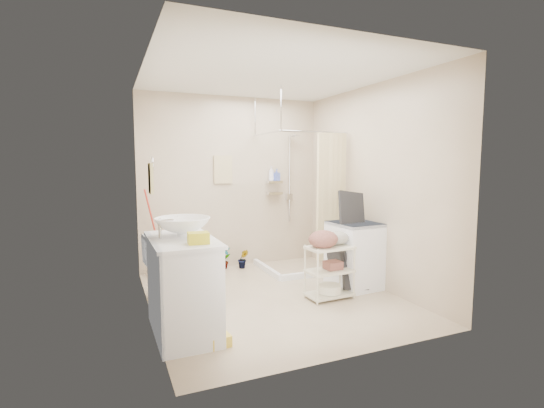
# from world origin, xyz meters

# --- Properties ---
(floor) EXTENTS (3.20, 3.20, 0.00)m
(floor) POSITION_xyz_m (0.00, 0.00, 0.00)
(floor) COLOR #C5B293
(floor) RESTS_ON ground
(ceiling) EXTENTS (2.80, 3.20, 0.04)m
(ceiling) POSITION_xyz_m (0.00, 0.00, 2.60)
(ceiling) COLOR silver
(ceiling) RESTS_ON ground
(wall_back) EXTENTS (2.80, 0.04, 2.60)m
(wall_back) POSITION_xyz_m (0.00, 1.60, 1.30)
(wall_back) COLOR #C6B499
(wall_back) RESTS_ON ground
(wall_front) EXTENTS (2.80, 0.04, 2.60)m
(wall_front) POSITION_xyz_m (0.00, -1.60, 1.30)
(wall_front) COLOR #C6B499
(wall_front) RESTS_ON ground
(wall_left) EXTENTS (0.04, 3.20, 2.60)m
(wall_left) POSITION_xyz_m (-1.40, 0.00, 1.30)
(wall_left) COLOR #C6B499
(wall_left) RESTS_ON ground
(wall_right) EXTENTS (0.04, 3.20, 2.60)m
(wall_right) POSITION_xyz_m (1.40, 0.00, 1.30)
(wall_right) COLOR #C6B499
(wall_right) RESTS_ON ground
(vanity) EXTENTS (0.59, 1.04, 0.91)m
(vanity) POSITION_xyz_m (-1.16, -0.58, 0.45)
(vanity) COLOR silver
(vanity) RESTS_ON ground
(sink) EXTENTS (0.54, 0.54, 0.18)m
(sink) POSITION_xyz_m (-1.13, -0.48, 1.00)
(sink) COLOR white
(sink) RESTS_ON vanity
(counter_basket) EXTENTS (0.19, 0.15, 0.10)m
(counter_basket) POSITION_xyz_m (-1.07, -0.89, 0.96)
(counter_basket) COLOR yellow
(counter_basket) RESTS_ON vanity
(floor_basket) EXTENTS (0.28, 0.23, 0.14)m
(floor_basket) POSITION_xyz_m (-0.92, -0.99, 0.07)
(floor_basket) COLOR yellow
(floor_basket) RESTS_ON ground
(toilet) EXTENTS (0.78, 0.49, 0.76)m
(toilet) POSITION_xyz_m (-1.04, 0.49, 0.38)
(toilet) COLOR white
(toilet) RESTS_ON ground
(mop) EXTENTS (0.16, 0.16, 1.23)m
(mop) POSITION_xyz_m (-1.22, 1.45, 0.62)
(mop) COLOR red
(mop) RESTS_ON ground
(potted_plant_a) EXTENTS (0.20, 0.14, 0.37)m
(potted_plant_a) POSITION_xyz_m (-0.19, 1.45, 0.19)
(potted_plant_a) COLOR brown
(potted_plant_a) RESTS_ON ground
(potted_plant_b) EXTENTS (0.19, 0.16, 0.29)m
(potted_plant_b) POSITION_xyz_m (0.09, 1.37, 0.15)
(potted_plant_b) COLOR brown
(potted_plant_b) RESTS_ON ground
(hanging_towel) EXTENTS (0.28, 0.03, 0.42)m
(hanging_towel) POSITION_xyz_m (-0.15, 1.58, 1.50)
(hanging_towel) COLOR #C9B786
(hanging_towel) RESTS_ON wall_back
(towel_ring) EXTENTS (0.04, 0.22, 0.34)m
(towel_ring) POSITION_xyz_m (-1.38, -0.20, 1.47)
(towel_ring) COLOR #D5CC85
(towel_ring) RESTS_ON wall_left
(tp_holder) EXTENTS (0.08, 0.12, 0.14)m
(tp_holder) POSITION_xyz_m (-1.36, 0.05, 0.72)
(tp_holder) COLOR silver
(tp_holder) RESTS_ON wall_left
(shower) EXTENTS (1.10, 1.10, 2.10)m
(shower) POSITION_xyz_m (0.85, 1.05, 1.05)
(shower) COLOR white
(shower) RESTS_ON ground
(shampoo_bottle_a) EXTENTS (0.10, 0.10, 0.23)m
(shampoo_bottle_a) POSITION_xyz_m (0.62, 1.53, 1.43)
(shampoo_bottle_a) COLOR silver
(shampoo_bottle_a) RESTS_ON shower
(shampoo_bottle_b) EXTENTS (0.10, 0.11, 0.19)m
(shampoo_bottle_b) POSITION_xyz_m (0.71, 1.52, 1.41)
(shampoo_bottle_b) COLOR #4658B0
(shampoo_bottle_b) RESTS_ON shower
(washing_machine) EXTENTS (0.62, 0.63, 0.84)m
(washing_machine) POSITION_xyz_m (1.14, -0.05, 0.42)
(washing_machine) COLOR white
(washing_machine) RESTS_ON ground
(laundry_rack) EXTENTS (0.56, 0.35, 0.75)m
(laundry_rack) POSITION_xyz_m (0.61, -0.28, 0.38)
(laundry_rack) COLOR beige
(laundry_rack) RESTS_ON ground
(ironing_board) EXTENTS (0.37, 0.12, 1.29)m
(ironing_board) POSITION_xyz_m (1.04, -0.14, 0.64)
(ironing_board) COLOR black
(ironing_board) RESTS_ON ground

